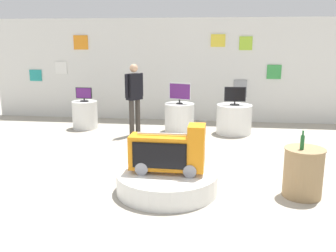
{
  "coord_description": "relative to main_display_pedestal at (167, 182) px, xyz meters",
  "views": [
    {
      "loc": [
        0.7,
        -5.7,
        2.3
      ],
      "look_at": [
        -0.08,
        0.48,
        0.86
      ],
      "focal_mm": 39.97,
      "sensor_mm": 36.0,
      "label": 1
    }
  ],
  "objects": [
    {
      "name": "display_pedestal_left_rear",
      "position": [
        -2.71,
        3.97,
        0.21
      ],
      "size": [
        0.66,
        0.66,
        0.72
      ],
      "primitive_type": "cylinder",
      "color": "silver",
      "rests_on": "ground"
    },
    {
      "name": "shopper_browsing_near_truck",
      "position": [
        -1.25,
        3.42,
        0.87
      ],
      "size": [
        0.39,
        0.47,
        1.74
      ],
      "color": "#38332D",
      "rests_on": "ground"
    },
    {
      "name": "tv_on_left_rear",
      "position": [
        -2.71,
        3.96,
        0.76
      ],
      "size": [
        0.43,
        0.22,
        0.36
      ],
      "color": "black",
      "rests_on": "display_pedestal_left_rear"
    },
    {
      "name": "side_table_round",
      "position": [
        2.03,
        0.07,
        0.23
      ],
      "size": [
        0.59,
        0.59,
        0.75
      ],
      "color": "#9E7F56",
      "rests_on": "ground"
    },
    {
      "name": "bottle_on_side_table",
      "position": [
        1.97,
        0.02,
        0.7
      ],
      "size": [
        0.06,
        0.06,
        0.28
      ],
      "color": "#195926",
      "rests_on": "side_table_round"
    },
    {
      "name": "novelty_firetruck_tv",
      "position": [
        0.02,
        -0.01,
        0.47
      ],
      "size": [
        1.14,
        0.44,
        0.76
      ],
      "color": "gray",
      "rests_on": "main_display_pedestal"
    },
    {
      "name": "ground_plane",
      "position": [
        -0.0,
        0.29,
        -0.16
      ],
      "size": [
        30.0,
        30.0,
        0.0
      ],
      "primitive_type": "plane",
      "color": "#A8A091"
    },
    {
      "name": "tv_on_center_rear",
      "position": [
        1.19,
        3.89,
        0.81
      ],
      "size": [
        0.52,
        0.24,
        0.45
      ],
      "color": "black",
      "rests_on": "display_pedestal_center_rear"
    },
    {
      "name": "back_wall_display",
      "position": [
        0.0,
        5.35,
        1.3
      ],
      "size": [
        11.78,
        0.13,
        2.9
      ],
      "color": "silver",
      "rests_on": "ground"
    },
    {
      "name": "main_display_pedestal",
      "position": [
        0.0,
        0.0,
        0.0
      ],
      "size": [
        1.56,
        1.56,
        0.31
      ],
      "primitive_type": "cylinder",
      "color": "silver",
      "rests_on": "ground"
    },
    {
      "name": "display_pedestal_right_rear",
      "position": [
        -0.19,
        3.93,
        0.21
      ],
      "size": [
        0.75,
        0.75,
        0.72
      ],
      "primitive_type": "cylinder",
      "color": "silver",
      "rests_on": "ground"
    },
    {
      "name": "display_pedestal_center_rear",
      "position": [
        1.19,
        3.89,
        0.21
      ],
      "size": [
        0.87,
        0.87,
        0.72
      ],
      "primitive_type": "cylinder",
      "color": "silver",
      "rests_on": "ground"
    },
    {
      "name": "tv_on_right_rear",
      "position": [
        -0.19,
        3.92,
        0.86
      ],
      "size": [
        0.58,
        0.23,
        0.52
      ],
      "color": "black",
      "rests_on": "display_pedestal_right_rear"
    }
  ]
}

